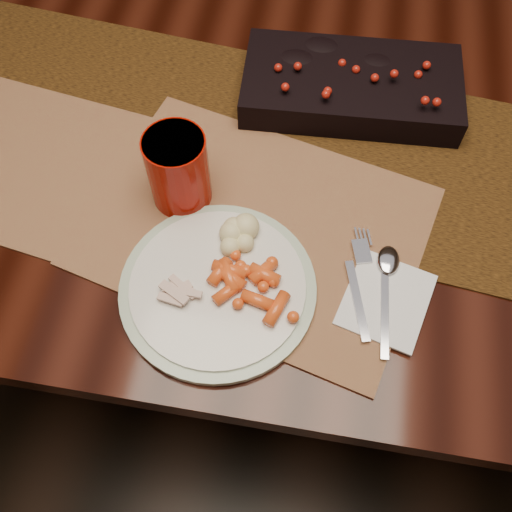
% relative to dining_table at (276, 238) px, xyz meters
% --- Properties ---
extents(floor, '(5.00, 5.00, 0.00)m').
position_rel_dining_table_xyz_m(floor, '(0.00, 0.00, -0.38)').
color(floor, black).
rests_on(floor, ground).
extents(dining_table, '(1.80, 1.00, 0.75)m').
position_rel_dining_table_xyz_m(dining_table, '(0.00, 0.00, 0.00)').
color(dining_table, black).
rests_on(dining_table, floor).
extents(table_runner, '(1.89, 0.59, 0.00)m').
position_rel_dining_table_xyz_m(table_runner, '(0.05, -0.05, 0.38)').
color(table_runner, '#4E2C13').
rests_on(table_runner, dining_table).
extents(centerpiece, '(0.37, 0.21, 0.07)m').
position_rel_dining_table_xyz_m(centerpiece, '(0.11, 0.07, 0.41)').
color(centerpiece, black).
rests_on(centerpiece, table_runner).
extents(placemat_main, '(0.57, 0.47, 0.00)m').
position_rel_dining_table_xyz_m(placemat_main, '(-0.01, -0.21, 0.38)').
color(placemat_main, '#9A583D').
rests_on(placemat_main, dining_table).
extents(placemat_second, '(0.46, 0.37, 0.00)m').
position_rel_dining_table_xyz_m(placemat_second, '(-0.42, -0.15, 0.38)').
color(placemat_second, '#946854').
rests_on(placemat_second, dining_table).
extents(dinner_plate, '(0.34, 0.34, 0.02)m').
position_rel_dining_table_xyz_m(dinner_plate, '(-0.04, -0.33, 0.39)').
color(dinner_plate, silver).
rests_on(dinner_plate, placemat_main).
extents(baby_carrots, '(0.14, 0.13, 0.02)m').
position_rel_dining_table_xyz_m(baby_carrots, '(0.00, -0.34, 0.40)').
color(baby_carrots, '#D34A18').
rests_on(baby_carrots, dinner_plate).
extents(mashed_potatoes, '(0.08, 0.07, 0.04)m').
position_rel_dining_table_xyz_m(mashed_potatoes, '(-0.03, -0.25, 0.41)').
color(mashed_potatoes, tan).
rests_on(mashed_potatoes, dinner_plate).
extents(turkey_shreds, '(0.07, 0.06, 0.01)m').
position_rel_dining_table_xyz_m(turkey_shreds, '(-0.10, -0.35, 0.40)').
color(turkey_shreds, '#A28D84').
rests_on(turkey_shreds, dinner_plate).
extents(napkin, '(0.14, 0.16, 0.00)m').
position_rel_dining_table_xyz_m(napkin, '(0.19, -0.30, 0.38)').
color(napkin, silver).
rests_on(napkin, placemat_main).
extents(fork, '(0.07, 0.16, 0.00)m').
position_rel_dining_table_xyz_m(fork, '(0.15, -0.29, 0.39)').
color(fork, silver).
rests_on(fork, napkin).
extents(spoon, '(0.04, 0.16, 0.00)m').
position_rel_dining_table_xyz_m(spoon, '(0.19, -0.30, 0.39)').
color(spoon, '#B2B3B9').
rests_on(spoon, napkin).
extents(red_cup, '(0.11, 0.11, 0.13)m').
position_rel_dining_table_xyz_m(red_cup, '(-0.13, -0.18, 0.44)').
color(red_cup, '#8F0900').
rests_on(red_cup, placemat_main).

